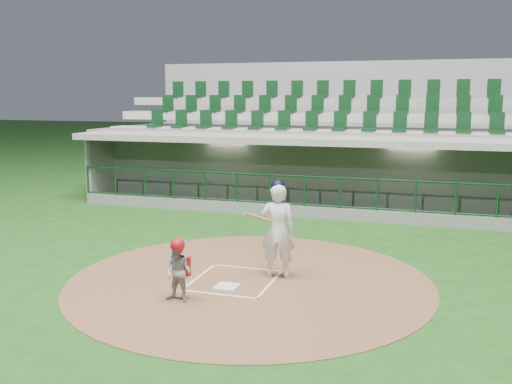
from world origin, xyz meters
TOP-DOWN VIEW (x-y plane):
  - ground at (0.00, 0.00)m, footprint 120.00×120.00m
  - dirt_circle at (0.30, -0.20)m, footprint 7.20×7.20m
  - home_plate at (0.00, -0.70)m, footprint 0.43×0.43m
  - batter_box_chalk at (0.00, -0.30)m, footprint 1.55×1.80m
  - dugout_structure at (-0.08, 7.83)m, footprint 16.40×3.70m
  - seating_deck at (0.00, 10.91)m, footprint 17.00×6.72m
  - batter at (0.76, 0.20)m, footprint 0.91×0.90m
  - catcher at (-0.55, -1.67)m, footprint 0.57×0.47m

SIDE VIEW (x-z plane):
  - ground at x=0.00m, z-range 0.00..0.00m
  - dirt_circle at x=0.30m, z-range 0.00..0.01m
  - batter_box_chalk at x=0.00m, z-range 0.01..0.02m
  - home_plate at x=0.00m, z-range 0.01..0.03m
  - catcher at x=-0.55m, z-range 0.01..1.17m
  - dugout_structure at x=-0.08m, z-range -0.54..2.46m
  - batter at x=0.76m, z-range 0.00..1.99m
  - seating_deck at x=0.00m, z-range -1.15..4.00m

